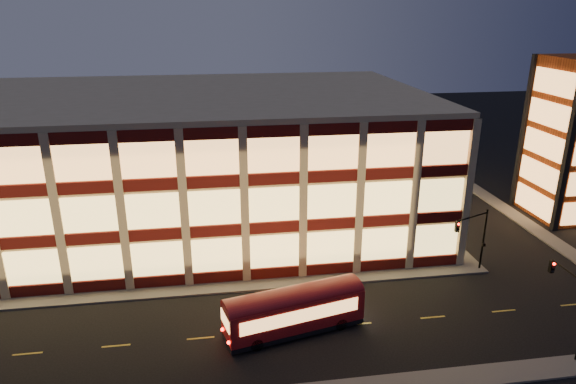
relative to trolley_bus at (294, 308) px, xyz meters
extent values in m
plane|color=black|center=(-4.93, 6.11, -1.96)|extent=(200.00, 200.00, 0.00)
cube|color=#514F4C|center=(-7.93, 7.11, -1.88)|extent=(54.00, 2.00, 0.15)
cube|color=#514F4C|center=(18.07, 23.11, -1.88)|extent=(2.00, 30.00, 0.15)
cube|color=#514F4C|center=(29.07, 23.11, -1.88)|extent=(2.00, 30.00, 0.15)
cube|color=tan|center=(-7.93, 23.11, 5.04)|extent=(50.00, 30.00, 14.00)
cube|color=tan|center=(-7.93, 23.11, 12.29)|extent=(50.40, 30.40, 0.50)
cube|color=#470C0A|center=(-7.93, 7.99, -1.31)|extent=(50.10, 0.25, 1.00)
cube|color=#EFC164|center=(-7.93, 8.01, 0.79)|extent=(49.00, 0.20, 3.00)
cube|color=#470C0A|center=(17.19, 23.11, -1.31)|extent=(0.25, 30.10, 1.00)
cube|color=#EFC164|center=(17.17, 23.11, 0.79)|extent=(0.20, 29.00, 3.00)
cube|color=#470C0A|center=(-7.93, 7.99, 3.09)|extent=(50.10, 0.25, 1.00)
cube|color=#EFC164|center=(-7.93, 8.01, 5.19)|extent=(49.00, 0.20, 3.00)
cube|color=#470C0A|center=(17.19, 23.11, 3.09)|extent=(0.25, 30.10, 1.00)
cube|color=#EFC164|center=(17.17, 23.11, 5.19)|extent=(0.20, 29.00, 3.00)
cube|color=#470C0A|center=(-7.93, 7.99, 7.49)|extent=(50.10, 0.25, 1.00)
cube|color=#EFC164|center=(-7.93, 8.01, 9.59)|extent=(49.00, 0.20, 3.00)
cube|color=#470C0A|center=(17.19, 23.11, 7.49)|extent=(0.25, 30.10, 1.00)
cube|color=#EFC164|center=(17.17, 23.11, 9.59)|extent=(0.20, 29.00, 3.00)
cube|color=black|center=(31.07, 14.11, 7.04)|extent=(0.60, 0.60, 18.00)
cube|color=black|center=(31.07, 22.11, 7.04)|extent=(0.60, 0.60, 18.00)
cube|color=#FFAA59|center=(30.99, 18.11, -0.16)|extent=(0.16, 6.60, 2.60)
cube|color=#FFAA59|center=(30.99, 18.11, 3.24)|extent=(0.16, 6.60, 2.60)
cube|color=#FFAA59|center=(30.99, 18.11, 6.64)|extent=(0.16, 6.60, 2.60)
cube|color=#FFAA59|center=(30.99, 18.11, 10.04)|extent=(0.16, 6.60, 2.60)
cube|color=#FFAA59|center=(30.99, 18.11, 13.44)|extent=(0.16, 6.60, 2.60)
cylinder|color=black|center=(18.57, 6.91, 1.04)|extent=(0.18, 0.18, 6.00)
cylinder|color=black|center=(16.82, 6.16, 3.74)|extent=(3.56, 1.63, 0.14)
cube|color=black|center=(15.07, 5.41, 3.24)|extent=(0.32, 0.32, 0.95)
sphere|color=#FF0C05|center=(15.07, 5.23, 3.54)|extent=(0.20, 0.20, 0.20)
cube|color=black|center=(18.57, 6.71, 0.64)|extent=(0.25, 0.18, 0.28)
cylinder|color=black|center=(18.57, -4.39, 3.74)|extent=(0.14, 4.00, 0.14)
cube|color=black|center=(18.57, -2.39, 3.24)|extent=(0.32, 0.32, 0.95)
sphere|color=#FF0C05|center=(18.57, -2.57, 3.54)|extent=(0.20, 0.20, 0.20)
cube|color=maroon|center=(0.00, 0.00, -0.19)|extent=(10.76, 4.94, 2.40)
cube|color=black|center=(0.00, 0.00, -1.59)|extent=(10.76, 4.94, 0.37)
cylinder|color=black|center=(-2.99, -1.89, -1.49)|extent=(0.99, 0.52, 0.94)
cylinder|color=black|center=(-3.51, 0.35, -1.49)|extent=(0.99, 0.52, 0.94)
cylinder|color=black|center=(3.51, -0.35, -1.49)|extent=(0.99, 0.52, 0.94)
cylinder|color=black|center=(2.99, 1.89, -1.49)|extent=(0.99, 0.52, 0.94)
cube|color=#FFAA59|center=(0.31, -1.30, 0.13)|extent=(8.95, 2.17, 1.04)
cube|color=#FFAA59|center=(-0.31, 1.30, 0.13)|extent=(8.95, 2.17, 1.04)
camera|label=1|loc=(-5.36, -32.28, 20.93)|focal=32.00mm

